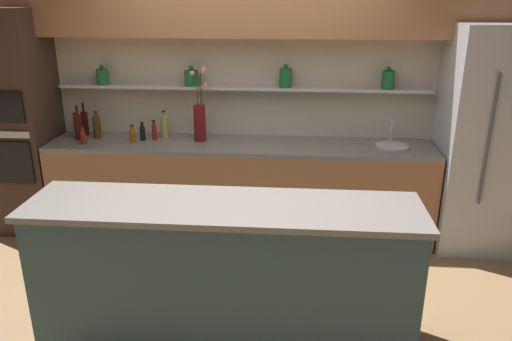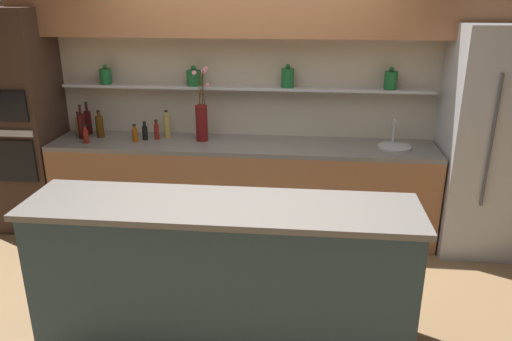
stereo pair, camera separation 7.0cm
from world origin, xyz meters
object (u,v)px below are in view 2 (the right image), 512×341
(sink_fixture, at_px, (394,145))
(bottle_sauce_4, at_px, (157,131))
(bottle_sauce_8, at_px, (135,134))
(bottle_sauce_2, at_px, (145,132))
(bottle_spirit_0, at_px, (167,126))
(bottle_wine_1, at_px, (88,122))
(flower_vase, at_px, (202,119))
(bottle_spirit_5, at_px, (79,126))
(bottle_wine_7, at_px, (82,126))
(refrigerator, at_px, (494,142))
(bottle_sauce_6, at_px, (86,135))
(bottle_spirit_3, at_px, (100,126))
(oven_tower, at_px, (20,122))

(sink_fixture, bearing_deg, bottle_sauce_4, 178.74)
(bottle_sauce_8, bearing_deg, bottle_sauce_2, 46.51)
(bottle_spirit_0, xyz_separation_m, bottle_wine_1, (-0.81, 0.04, 0.01))
(flower_vase, xyz_separation_m, bottle_spirit_5, (-1.25, 0.05, -0.12))
(bottle_spirit_0, height_order, bottle_sauce_4, bottle_spirit_0)
(bottle_spirit_0, xyz_separation_m, bottle_wine_7, (-0.81, -0.12, 0.01))
(bottle_wine_7, bearing_deg, bottle_sauce_4, 2.96)
(refrigerator, relative_size, bottle_sauce_8, 11.91)
(bottle_sauce_2, xyz_separation_m, bottle_spirit_5, (-0.69, 0.08, 0.02))
(refrigerator, bearing_deg, bottle_sauce_2, 178.67)
(sink_fixture, xyz_separation_m, bottle_sauce_4, (-2.24, 0.05, 0.06))
(sink_fixture, xyz_separation_m, bottle_sauce_6, (-2.87, -0.14, 0.05))
(bottle_sauce_2, height_order, bottle_sauce_6, bottle_sauce_2)
(refrigerator, height_order, sink_fixture, refrigerator)
(bottle_spirit_0, bearing_deg, sink_fixture, -3.41)
(bottle_wine_7, bearing_deg, bottle_spirit_3, 21.96)
(bottle_sauce_6, xyz_separation_m, bottle_sauce_8, (0.45, 0.09, -0.00))
(bottle_sauce_6, bearing_deg, oven_tower, 169.91)
(bottle_sauce_2, bearing_deg, oven_tower, -178.26)
(flower_vase, bearing_deg, bottle_sauce_6, -169.71)
(bottle_sauce_2, xyz_separation_m, bottle_wine_7, (-0.62, -0.01, 0.05))
(refrigerator, height_order, bottle_wine_1, refrigerator)
(bottle_spirit_3, distance_m, bottle_sauce_6, 0.22)
(oven_tower, distance_m, bottle_wine_1, 0.64)
(refrigerator, height_order, bottle_spirit_5, refrigerator)
(bottle_spirit_0, height_order, bottle_wine_7, bottle_wine_7)
(flower_vase, xyz_separation_m, bottle_spirit_0, (-0.37, 0.07, -0.10))
(flower_vase, height_order, bottle_spirit_3, flower_vase)
(bottle_sauce_2, relative_size, bottle_wine_7, 0.54)
(flower_vase, bearing_deg, refrigerator, -2.26)
(bottle_sauce_6, bearing_deg, refrigerator, 1.40)
(oven_tower, bearing_deg, bottle_spirit_5, 12.45)
(bottle_wine_1, bearing_deg, oven_tower, -163.61)
(bottle_sauce_4, height_order, bottle_sauce_6, bottle_sauce_4)
(oven_tower, distance_m, bottle_sauce_2, 1.24)
(flower_vase, height_order, bottle_wine_7, flower_vase)
(bottle_spirit_5, xyz_separation_m, bottle_sauce_6, (0.17, -0.25, -0.02))
(bottle_wine_7, bearing_deg, oven_tower, -177.78)
(oven_tower, bearing_deg, bottle_wine_1, 16.39)
(refrigerator, bearing_deg, oven_tower, 179.53)
(bottle_spirit_0, relative_size, bottle_sauce_4, 1.39)
(refrigerator, bearing_deg, bottle_spirit_5, 177.70)
(flower_vase, bearing_deg, sink_fixture, -1.77)
(sink_fixture, distance_m, bottle_spirit_0, 2.17)
(refrigerator, relative_size, bottle_wine_7, 6.14)
(refrigerator, bearing_deg, bottle_spirit_0, 176.62)
(sink_fixture, xyz_separation_m, bottle_spirit_5, (-3.04, 0.11, 0.07))
(bottle_wine_1, xyz_separation_m, bottle_sauce_6, (0.11, -0.31, -0.05))
(refrigerator, distance_m, bottle_spirit_5, 3.89)
(bottle_spirit_0, bearing_deg, flower_vase, -11.38)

